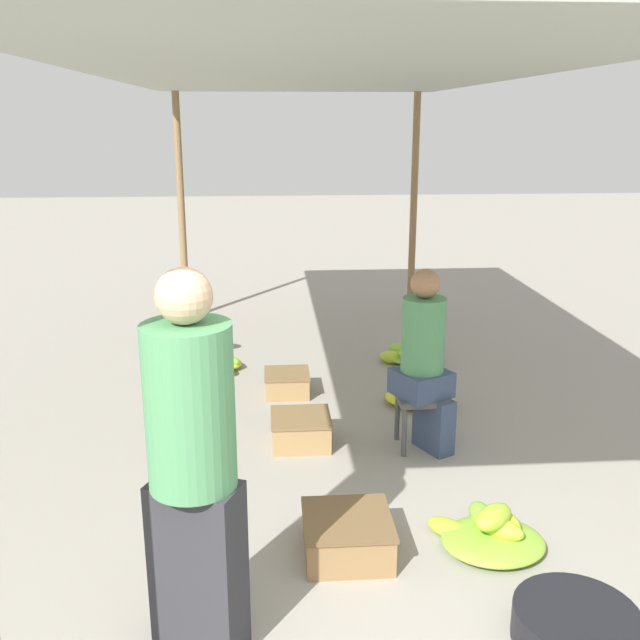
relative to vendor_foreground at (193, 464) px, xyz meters
The scene contains 16 objects.
canopy_post_back_left 5.49m from the vendor_foreground, 96.71° to the left, with size 0.08×0.08×2.55m, color olive.
canopy_post_back_right 5.81m from the vendor_foreground, 69.77° to the left, with size 0.08×0.08×2.55m, color olive.
canopy_tarp 3.02m from the vendor_foreground, 74.23° to the left, with size 3.05×6.46×0.04m, color #9EA399.
vendor_foreground is the anchor object (origin of this frame).
stool 2.41m from the vendor_foreground, 54.13° to the left, with size 0.34×0.34×0.40m.
vendor_seated 2.36m from the vendor_foreground, 53.68° to the left, with size 0.46×0.46×1.30m.
basin_black 1.85m from the vendor_foreground, ahead, with size 0.56×0.56×0.16m.
banana_pile_left_0 3.73m from the vendor_foreground, 92.14° to the left, with size 0.41×0.44×0.16m.
banana_pile_left_1 3.04m from the vendor_foreground, 95.91° to the left, with size 0.45×0.63×0.26m.
banana_pile_left_2 4.23m from the vendor_foreground, 94.02° to the left, with size 0.39×0.54×0.30m.
banana_pile_right_0 1.84m from the vendor_foreground, 23.55° to the left, with size 0.64×0.59×0.25m.
banana_pile_right_1 4.19m from the vendor_foreground, 65.89° to the left, with size 0.65×0.50×0.17m.
banana_pile_right_2 3.23m from the vendor_foreground, 59.97° to the left, with size 0.59×0.66×0.19m.
crate_near 1.24m from the vendor_foreground, 41.61° to the left, with size 0.47×0.47×0.22m.
crate_mid 2.23m from the vendor_foreground, 75.14° to the left, with size 0.43×0.43×0.22m.
crate_far 3.13m from the vendor_foreground, 81.20° to the left, with size 0.38×0.38×0.19m.
Camera 1 is at (-0.35, -1.78, 2.27)m, focal length 40.00 mm.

